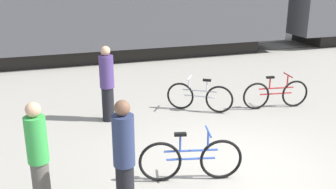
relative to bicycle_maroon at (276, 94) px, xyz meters
name	(u,v)px	position (x,y,z in m)	size (l,w,h in m)	color
ground_plane	(237,166)	(-2.37, -2.49, -0.37)	(80.00, 80.00, 0.00)	gray
rail_near	(130,60)	(-2.37, 6.36, -0.36)	(52.61, 0.07, 0.01)	#4C4238
rail_far	(122,52)	(-2.37, 7.80, -0.36)	(52.61, 0.07, 0.01)	#4C4238
bicycle_maroon	(276,94)	(0.00, 0.00, 0.00)	(1.75, 0.46, 0.87)	black
bicycle_blue	(191,159)	(-3.34, -2.66, 0.01)	(1.72, 0.51, 0.90)	black
bicycle_silver	(200,97)	(-1.93, 0.40, 0.00)	(1.43, 0.97, 0.86)	black
person_in_navy	(124,159)	(-4.59, -3.27, 0.53)	(0.31, 0.31, 1.77)	black
person_in_purple	(107,84)	(-4.20, 0.47, 0.53)	(0.33, 0.33, 1.78)	black
person_in_green	(38,155)	(-5.74, -2.68, 0.48)	(0.31, 0.31, 1.67)	#514C47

